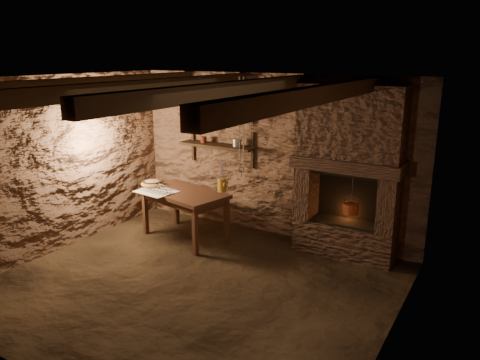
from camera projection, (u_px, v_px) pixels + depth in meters
The scene contains 25 objects.
floor at pixel (193, 285), 5.57m from camera, with size 4.50×4.50×0.00m, color black.
back_wall at pixel (271, 156), 6.91m from camera, with size 4.50×0.04×2.40m, color brown.
front_wall at pixel (35, 250), 3.59m from camera, with size 4.50×0.04×2.40m, color brown.
left_wall at pixel (57, 165), 6.36m from camera, with size 0.04×4.00×2.40m, color brown.
right_wall at pixel (395, 224), 4.15m from camera, with size 0.04×4.00×2.40m, color brown.
ceiling at pixel (187, 79), 4.94m from camera, with size 4.50×4.00×0.04m, color black.
beam_far_left at pixel (89, 84), 5.70m from camera, with size 0.14×3.95×0.16m, color black.
beam_mid_left at pixel (151, 86), 5.21m from camera, with size 0.14×3.95×0.16m, color black.
beam_mid_right at pixel (227, 90), 4.72m from camera, with size 0.14×3.95×0.16m, color black.
beam_far_right at pixel (321, 94), 4.23m from camera, with size 0.14×3.95×0.16m, color black.
shelf_lower at pixel (217, 146), 7.17m from camera, with size 1.25×0.30×0.04m, color black.
shelf_upper at pixel (217, 116), 7.06m from camera, with size 1.25×0.30×0.04m, color black.
hearth at pixel (348, 168), 6.10m from camera, with size 1.43×0.51×2.30m.
work_table at pixel (185, 213), 6.89m from camera, with size 1.40×0.99×0.72m.
linen_cloth at pixel (156, 191), 6.79m from camera, with size 0.55×0.44×0.01m, color beige.
pewter_cutlery_row at pixel (156, 191), 6.77m from camera, with size 0.46×0.18×0.01m, color gray, non-canonical shape.
drinking_glasses at pixel (162, 187), 6.86m from camera, with size 0.18×0.05×0.07m, color white, non-canonical shape.
stoneware_jug at pixel (222, 179), 6.76m from camera, with size 0.15×0.14×0.45m.
wooden_bowl at pixel (152, 184), 7.05m from camera, with size 0.34×0.34×0.12m, color #9D7044.
iron_stockpot at pixel (228, 110), 6.93m from camera, with size 0.21×0.21×0.16m, color #292624.
tin_pan at pixel (204, 104), 7.24m from camera, with size 0.29×0.29×0.04m, color #A9A9A4.
small_kettle at pixel (237, 143), 6.98m from camera, with size 0.17×0.13×0.18m, color #A9A9A4, non-canonical shape.
rusty_tin at pixel (204, 140), 7.28m from camera, with size 0.09×0.09×0.09m, color #531810.
red_pot at pixel (351, 208), 6.16m from camera, with size 0.25×0.25×0.54m.
hanging_ropes at pixel (242, 124), 5.94m from camera, with size 0.08×0.08×1.20m, color beige, non-canonical shape.
Camera 1 is at (3.06, -4.06, 2.66)m, focal length 35.00 mm.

